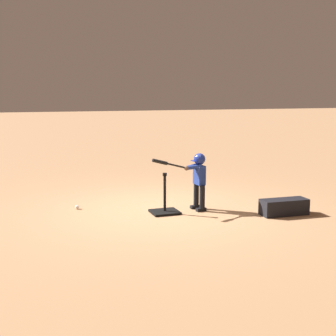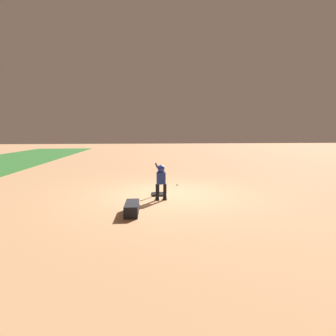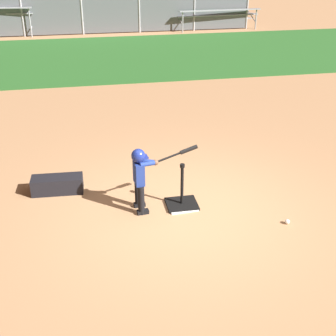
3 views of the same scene
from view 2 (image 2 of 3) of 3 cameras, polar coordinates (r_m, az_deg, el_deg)
The scene contains 6 objects.
ground_plane at distance 8.50m, azimuth -0.44°, elevation -5.73°, with size 90.00×90.00×0.00m, color #AD7F56.
home_plate at distance 8.43m, azimuth -1.84°, elevation -5.78°, with size 0.44×0.44×0.02m, color white.
batting_tee at distance 8.42m, azimuth -2.04°, elevation -5.26°, with size 0.49×0.44×0.73m.
batter_child at distance 7.69m, azimuth -1.58°, elevation -2.12°, with size 1.03×0.34×1.05m.
baseball at distance 9.92m, azimuth 2.04°, elevation -3.62°, with size 0.07×0.07×0.07m, color white.
equipment_bag at distance 6.50m, azimuth -7.87°, elevation -8.68°, with size 0.84×0.32×0.28m, color black.
Camera 2 is at (-8.23, 0.86, 1.93)m, focal length 28.00 mm.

